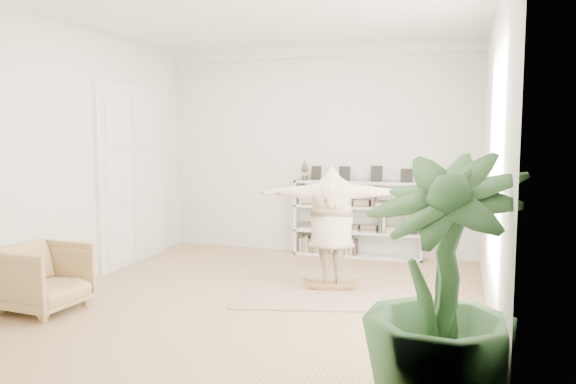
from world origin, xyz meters
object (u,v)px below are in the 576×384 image
(bookshelf, at_px, (358,220))
(person, at_px, (331,222))
(rocker_board, at_px, (331,284))
(armchair, at_px, (44,278))
(houseplant, at_px, (440,291))

(bookshelf, bearing_deg, person, -89.36)
(person, bearing_deg, rocker_board, -103.36)
(armchair, xyz_separation_m, rocker_board, (3.07, 1.92, -0.33))
(armchair, bearing_deg, bookshelf, -32.16)
(armchair, xyz_separation_m, person, (3.07, 1.92, 0.52))
(armchair, bearing_deg, houseplant, -101.21)
(armchair, relative_size, person, 0.45)
(armchair, distance_m, houseplant, 4.82)
(rocker_board, bearing_deg, houseplant, -78.04)
(person, distance_m, houseplant, 3.58)
(bookshelf, height_order, person, person)
(person, bearing_deg, bookshelf, -102.72)
(armchair, height_order, rocker_board, armchair)
(bookshelf, distance_m, rocker_board, 2.20)
(bookshelf, relative_size, armchair, 2.49)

